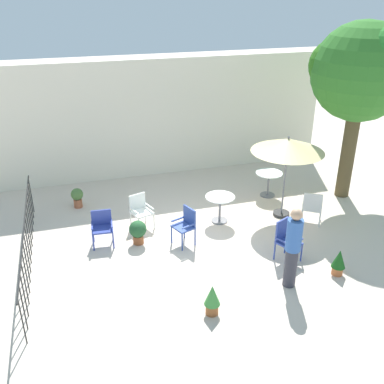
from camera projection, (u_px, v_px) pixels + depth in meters
The scene contains 17 objects.
ground_plane at pixel (197, 237), 10.99m from camera, with size 60.00×60.00×0.00m, color beige.
villa_facade at pixel (157, 118), 13.91m from camera, with size 11.06×0.30×3.67m, color #EEE3CA.
terrace_railing at pixel (27, 237), 9.69m from camera, with size 0.03×5.47×1.01m.
shade_tree at pixel (362, 72), 11.64m from camera, with size 2.74×2.61×4.89m.
patio_umbrella_0 at pixel (288, 146), 11.17m from camera, with size 1.87×1.87×2.24m.
cafe_table_0 at pixel (269, 180), 12.89m from camera, with size 0.78×0.78×0.73m.
cafe_table_1 at pixel (220, 204), 11.49m from camera, with size 0.77×0.77×0.73m.
patio_chair_0 at pixel (102, 225), 10.52m from camera, with size 0.53×0.48×0.84m.
patio_chair_1 at pixel (186, 223), 10.51m from camera, with size 0.56×0.58×0.93m.
patio_chair_2 at pixel (312, 206), 11.38m from camera, with size 0.68×0.68×0.92m.
patio_chair_3 at pixel (140, 209), 11.27m from camera, with size 0.60×0.60×0.87m.
patio_chair_4 at pixel (286, 238), 9.91m from camera, with size 0.60×0.62×0.97m.
potted_plant_0 at pixel (212, 299), 8.32m from camera, with size 0.31×0.31×0.65m.
potted_plant_1 at pixel (138, 231), 10.59m from camera, with size 0.42×0.42×0.60m.
potted_plant_2 at pixel (339, 261), 9.46m from camera, with size 0.30×0.30×0.61m.
potted_plant_3 at pixel (77, 197), 12.30m from camera, with size 0.34×0.34×0.57m.
standing_person at pixel (293, 247), 8.87m from camera, with size 0.44×0.44×1.79m.
Camera 1 is at (-2.80, -8.99, 5.76)m, focal length 41.45 mm.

